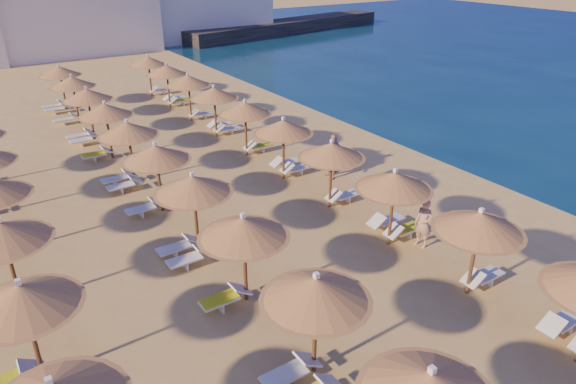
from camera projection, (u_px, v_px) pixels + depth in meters
ground at (352, 271)px, 17.12m from camera, size 220.00×220.00×0.00m
jetty at (288, 26)px, 64.62m from camera, size 30.23×9.41×1.50m
hotel_blocks at (84, 13)px, 52.10m from camera, size 44.92×11.08×8.10m
parasol_row_east at (306, 139)px, 21.60m from camera, size 2.73×41.43×2.97m
parasol_row_west at (173, 169)px, 18.67m from camera, size 2.73×41.43×2.97m
parasol_row_inland at (2, 234)px, 14.46m from camera, size 2.73×23.84×2.97m
loungers at (217, 216)px, 19.91m from camera, size 14.70×39.25×0.66m
beachgoer_c at (333, 153)px, 24.29m from camera, size 0.95×1.19×1.89m
beachgoer_a at (424, 223)px, 18.17m from camera, size 0.56×0.74×1.84m
beachgoer_b at (331, 162)px, 23.61m from camera, size 0.63×0.80×1.65m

